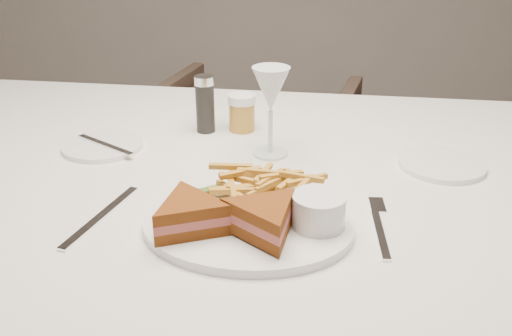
{
  "coord_description": "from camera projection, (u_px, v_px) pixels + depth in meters",
  "views": [
    {
      "loc": [
        -0.09,
        -0.74,
        1.2
      ],
      "look_at": [
        -0.11,
        0.12,
        0.8
      ],
      "focal_mm": 40.0,
      "sensor_mm": 36.0,
      "label": 1
    }
  ],
  "objects": [
    {
      "name": "chair_far",
      "position": [
        248.0,
        165.0,
        2.03
      ],
      "size": [
        0.83,
        0.8,
        0.7
      ],
      "primitive_type": "imported",
      "rotation": [
        0.0,
        0.0,
        2.87
      ],
      "color": "#4C3A2F",
      "rests_on": "ground"
    },
    {
      "name": "table_setting",
      "position": [
        253.0,
        178.0,
        0.94
      ],
      "size": [
        0.82,
        0.62,
        0.18
      ],
      "color": "white",
      "rests_on": "table"
    }
  ]
}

